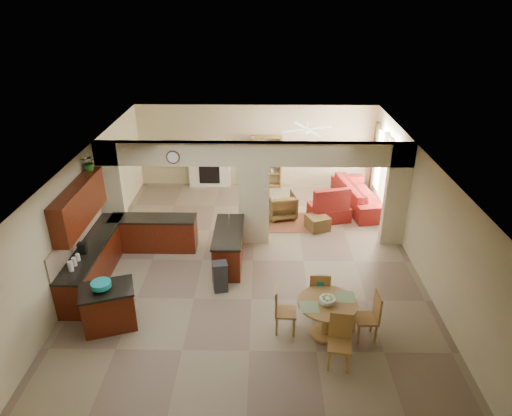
{
  "coord_description": "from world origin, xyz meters",
  "views": [
    {
      "loc": [
        0.24,
        -9.83,
        6.23
      ],
      "look_at": [
        0.07,
        0.3,
        1.33
      ],
      "focal_mm": 32.0,
      "sensor_mm": 36.0,
      "label": 1
    }
  ],
  "objects_px": {
    "dining_table": "(327,313)",
    "sofa": "(360,194)",
    "armchair": "(282,205)",
    "kitchen_island": "(109,307)"
  },
  "relations": [
    {
      "from": "dining_table",
      "to": "sofa",
      "type": "height_order",
      "value": "dining_table"
    },
    {
      "from": "armchair",
      "to": "sofa",
      "type": "bearing_deg",
      "value": -173.73
    },
    {
      "from": "kitchen_island",
      "to": "sofa",
      "type": "xyz_separation_m",
      "value": [
        6.14,
        5.78,
        -0.06
      ]
    },
    {
      "from": "kitchen_island",
      "to": "sofa",
      "type": "height_order",
      "value": "kitchen_island"
    },
    {
      "from": "sofa",
      "to": "armchair",
      "type": "distance_m",
      "value": 2.63
    },
    {
      "from": "dining_table",
      "to": "armchair",
      "type": "height_order",
      "value": "dining_table"
    },
    {
      "from": "kitchen_island",
      "to": "armchair",
      "type": "distance_m",
      "value": 6.17
    },
    {
      "from": "dining_table",
      "to": "sofa",
      "type": "bearing_deg",
      "value": 73.28
    },
    {
      "from": "sofa",
      "to": "kitchen_island",
      "type": "bearing_deg",
      "value": 123.12
    },
    {
      "from": "dining_table",
      "to": "armchair",
      "type": "relative_size",
      "value": 1.4
    }
  ]
}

